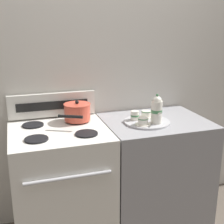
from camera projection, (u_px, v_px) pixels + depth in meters
wall_back at (99, 89)px, 2.59m from camera, size 6.00×0.05×2.20m
stove at (62, 187)px, 2.33m from camera, size 0.69×0.69×0.91m
control_panel at (52, 105)px, 2.45m from camera, size 0.68×0.05×0.19m
side_counter at (153, 172)px, 2.55m from camera, size 0.79×0.66×0.90m
saucepan at (77, 112)px, 2.36m from camera, size 0.27×0.32×0.15m
serving_tray at (147, 122)px, 2.35m from camera, size 0.35×0.35×0.01m
teapot at (157, 110)px, 2.27m from camera, size 0.08×0.13×0.22m
teacup_left at (146, 114)px, 2.44m from camera, size 0.12×0.12×0.05m
teacup_right at (143, 121)px, 2.26m from camera, size 0.12×0.12×0.05m
creamer_jug at (135, 115)px, 2.37m from camera, size 0.07×0.07×0.07m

